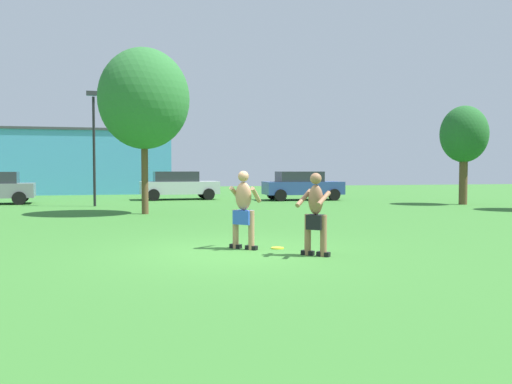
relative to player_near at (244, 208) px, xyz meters
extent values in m
plane|color=#38752D|center=(-0.27, -0.38, -0.89)|extent=(80.00, 80.00, 0.00)
cube|color=black|center=(-0.15, 0.13, -0.84)|extent=(0.26, 0.26, 0.09)
cylinder|color=tan|center=(-0.15, 0.13, -0.47)|extent=(0.13, 0.13, 0.84)
cube|color=black|center=(0.14, -0.14, -0.84)|extent=(0.26, 0.26, 0.09)
cylinder|color=tan|center=(0.14, -0.14, -0.47)|extent=(0.13, 0.13, 0.84)
cube|color=blue|center=(0.00, 0.00, -0.20)|extent=(0.45, 0.45, 0.30)
ellipsoid|color=tan|center=(0.00, 0.00, 0.25)|extent=(0.43, 0.42, 0.60)
cylinder|color=tan|center=(-0.12, 0.24, 0.28)|extent=(0.39, 0.49, 0.37)
cylinder|color=tan|center=(0.24, -0.11, 0.28)|extent=(0.35, 0.51, 0.37)
sphere|color=tan|center=(0.00, 0.00, 0.67)|extent=(0.23, 0.23, 0.23)
cube|color=black|center=(1.33, -1.29, -0.84)|extent=(0.26, 0.26, 0.09)
cylinder|color=#936647|center=(1.33, -1.29, -0.48)|extent=(0.13, 0.13, 0.82)
cube|color=black|center=(1.08, -1.05, -0.84)|extent=(0.26, 0.26, 0.09)
cylinder|color=#936647|center=(1.08, -1.05, -0.48)|extent=(0.13, 0.13, 0.82)
cube|color=black|center=(1.20, -1.17, -0.22)|extent=(0.40, 0.40, 0.29)
ellipsoid|color=#936647|center=(1.20, -1.17, 0.23)|extent=(0.37, 0.37, 0.59)
cylinder|color=#936647|center=(1.29, -1.39, 0.25)|extent=(0.44, 0.47, 0.29)
cylinder|color=#936647|center=(0.98, -1.10, 0.25)|extent=(0.47, 0.41, 0.35)
sphere|color=#936647|center=(1.20, -1.17, 0.64)|extent=(0.23, 0.23, 0.23)
cylinder|color=yellow|center=(0.73, -0.11, -0.88)|extent=(0.28, 0.28, 0.03)
cube|color=silver|center=(0.22, 18.40, -0.22)|extent=(4.38, 1.99, 0.70)
cube|color=#282D33|center=(0.02, 18.39, 0.41)|extent=(2.48, 1.69, 0.56)
cylinder|color=black|center=(1.69, 19.37, -0.57)|extent=(0.65, 0.25, 0.64)
cylinder|color=black|center=(1.77, 17.57, -0.57)|extent=(0.65, 0.25, 0.64)
cylinder|color=black|center=(-1.32, 19.23, -0.57)|extent=(0.65, 0.25, 0.64)
cylinder|color=black|center=(-1.24, 17.43, -0.57)|extent=(0.65, 0.25, 0.64)
cylinder|color=black|center=(-7.62, 15.78, -0.57)|extent=(0.66, 0.29, 0.64)
cylinder|color=black|center=(-7.83, 17.57, -0.57)|extent=(0.66, 0.29, 0.64)
cube|color=#2D478C|center=(6.84, 16.36, -0.22)|extent=(4.35, 1.92, 0.70)
cube|color=#282D33|center=(6.64, 16.37, 0.41)|extent=(2.45, 1.65, 0.56)
cylinder|color=black|center=(8.37, 17.22, -0.57)|extent=(0.65, 0.24, 0.64)
cylinder|color=black|center=(8.32, 15.42, -0.57)|extent=(0.65, 0.24, 0.64)
cylinder|color=black|center=(5.36, 17.30, -0.57)|extent=(0.65, 0.24, 0.64)
cylinder|color=black|center=(5.31, 15.51, -0.57)|extent=(0.65, 0.24, 0.64)
cylinder|color=black|center=(-4.04, 14.01, 1.62)|extent=(0.12, 0.12, 5.02)
cube|color=#333338|center=(-4.04, 14.01, 4.28)|extent=(0.60, 0.24, 0.20)
cube|color=#4C9ED1|center=(-5.71, 26.93, 1.25)|extent=(11.91, 4.12, 4.28)
cube|color=#3F3F44|center=(-5.71, 26.93, 3.48)|extent=(12.39, 4.28, 0.16)
cylinder|color=brown|center=(13.24, 11.13, 0.34)|extent=(0.39, 0.39, 2.45)
ellipsoid|color=#236028|center=(13.24, 11.13, 2.51)|extent=(2.25, 2.25, 2.72)
cylinder|color=brown|center=(-1.87, 9.30, 0.63)|extent=(0.26, 0.26, 3.04)
ellipsoid|color=#2D7033|center=(-1.87, 9.30, 3.49)|extent=(3.42, 3.42, 3.81)
camera|label=1|loc=(-2.28, -10.73, 0.83)|focal=36.13mm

